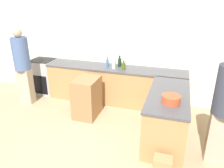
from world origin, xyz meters
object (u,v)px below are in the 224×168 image
(person_by_range, at_px, (22,64))
(water_bottle_blue, at_px, (107,63))
(olive_oil_bottle, at_px, (124,66))
(wine_bottle_dark, at_px, (120,62))
(paper_bag, at_px, (162,167))
(vinegar_bottle_clear, at_px, (114,64))
(mixing_bowl, at_px, (171,99))
(island_table, at_px, (87,98))
(range_oven, at_px, (44,76))

(person_by_range, bearing_deg, water_bottle_blue, 20.44)
(olive_oil_bottle, bearing_deg, wine_bottle_dark, 126.84)
(wine_bottle_dark, bearing_deg, paper_bag, -59.99)
(water_bottle_blue, xyz_separation_m, vinegar_bottle_clear, (0.19, -0.10, 0.02))
(mixing_bowl, xyz_separation_m, wine_bottle_dark, (-1.28, 1.58, 0.04))
(island_table, height_order, wine_bottle_dark, wine_bottle_dark)
(range_oven, distance_m, person_by_range, 0.87)
(mixing_bowl, xyz_separation_m, vinegar_bottle_clear, (-1.36, 1.38, 0.06))
(mixing_bowl, relative_size, person_by_range, 0.16)
(range_oven, bearing_deg, wine_bottle_dark, 2.60)
(wine_bottle_dark, relative_size, person_by_range, 0.15)
(range_oven, bearing_deg, vinegar_bottle_clear, -3.10)
(water_bottle_blue, bearing_deg, mixing_bowl, -43.67)
(wine_bottle_dark, xyz_separation_m, person_by_range, (-2.11, -0.79, -0.02))
(vinegar_bottle_clear, distance_m, wine_bottle_dark, 0.22)
(water_bottle_blue, distance_m, wine_bottle_dark, 0.29)
(island_table, relative_size, mixing_bowl, 2.89)
(mixing_bowl, bearing_deg, person_by_range, 166.89)
(island_table, relative_size, person_by_range, 0.47)
(wine_bottle_dark, bearing_deg, island_table, -116.22)
(wine_bottle_dark, height_order, person_by_range, person_by_range)
(person_by_range, bearing_deg, paper_bag, -22.66)
(island_table, bearing_deg, wine_bottle_dark, 63.78)
(range_oven, distance_m, paper_bag, 3.97)
(range_oven, distance_m, olive_oil_bottle, 2.29)
(mixing_bowl, relative_size, wine_bottle_dark, 1.13)
(mixing_bowl, bearing_deg, island_table, 159.42)
(olive_oil_bottle, distance_m, person_by_range, 2.34)
(island_table, distance_m, olive_oil_bottle, 1.09)
(paper_bag, bearing_deg, olive_oil_bottle, 119.26)
(island_table, relative_size, paper_bag, 2.81)
(olive_oil_bottle, xyz_separation_m, paper_bag, (1.12, -2.00, -0.82))
(island_table, height_order, vinegar_bottle_clear, vinegar_bottle_clear)
(range_oven, xyz_separation_m, vinegar_bottle_clear, (2.00, -0.11, 0.56))
(vinegar_bottle_clear, relative_size, paper_bag, 0.98)
(range_oven, xyz_separation_m, water_bottle_blue, (1.81, -0.01, 0.53))
(range_oven, height_order, wine_bottle_dark, wine_bottle_dark)
(range_oven, height_order, water_bottle_blue, water_bottle_blue)
(range_oven, relative_size, island_table, 1.06)
(vinegar_bottle_clear, height_order, paper_bag, vinegar_bottle_clear)
(range_oven, distance_m, vinegar_bottle_clear, 2.07)
(paper_bag, bearing_deg, vinegar_bottle_clear, 124.08)
(olive_oil_bottle, bearing_deg, water_bottle_blue, 166.73)
(island_table, xyz_separation_m, olive_oil_bottle, (0.61, 0.73, 0.54))
(water_bottle_blue, xyz_separation_m, person_by_range, (-1.85, -0.69, -0.01))
(vinegar_bottle_clear, distance_m, paper_bag, 2.57)
(island_table, distance_m, vinegar_bottle_clear, 1.00)
(water_bottle_blue, height_order, vinegar_bottle_clear, vinegar_bottle_clear)
(island_table, height_order, water_bottle_blue, water_bottle_blue)
(person_by_range, bearing_deg, range_oven, 86.95)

